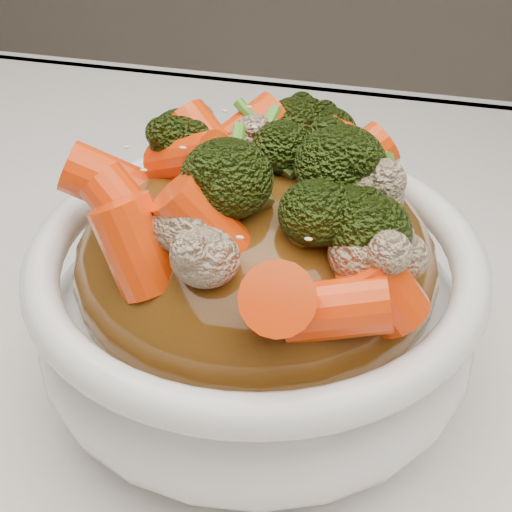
% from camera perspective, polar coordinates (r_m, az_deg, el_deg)
% --- Properties ---
extents(tablecloth, '(1.20, 0.80, 0.04)m').
position_cam_1_polar(tablecloth, '(0.40, -0.13, -12.26)').
color(tablecloth, silver).
rests_on(tablecloth, dining_table).
extents(bowl, '(0.23, 0.23, 0.09)m').
position_cam_1_polar(bowl, '(0.36, 0.00, -4.18)').
color(bowl, white).
rests_on(bowl, tablecloth).
extents(sauce_base, '(0.18, 0.18, 0.10)m').
position_cam_1_polar(sauce_base, '(0.35, 0.00, -0.41)').
color(sauce_base, '#5C350F').
rests_on(sauce_base, bowl).
extents(carrots, '(0.18, 0.18, 0.05)m').
position_cam_1_polar(carrots, '(0.31, 0.00, 8.94)').
color(carrots, '#FF4308').
rests_on(carrots, sauce_base).
extents(broccoli, '(0.18, 0.18, 0.04)m').
position_cam_1_polar(broccoli, '(0.31, 0.00, 8.78)').
color(broccoli, black).
rests_on(broccoli, sauce_base).
extents(cauliflower, '(0.18, 0.18, 0.04)m').
position_cam_1_polar(cauliflower, '(0.31, 0.00, 8.45)').
color(cauliflower, tan).
rests_on(cauliflower, sauce_base).
extents(scallions, '(0.14, 0.14, 0.02)m').
position_cam_1_polar(scallions, '(0.31, 0.00, 9.11)').
color(scallions, '#458A20').
rests_on(scallions, sauce_base).
extents(sesame_seeds, '(0.17, 0.17, 0.01)m').
position_cam_1_polar(sesame_seeds, '(0.31, 0.00, 9.11)').
color(sesame_seeds, beige).
rests_on(sesame_seeds, sauce_base).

